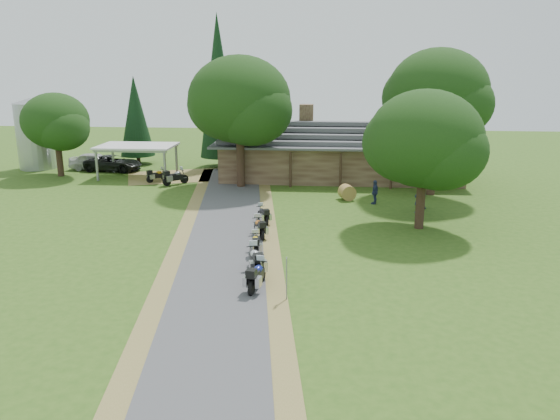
# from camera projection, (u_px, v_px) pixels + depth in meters

# --- Properties ---
(ground) EXTENTS (120.00, 120.00, 0.00)m
(ground) POSITION_uv_depth(u_px,v_px,m) (219.00, 277.00, 25.52)
(ground) COLOR #315517
(ground) RESTS_ON ground
(driveway) EXTENTS (51.95, 51.95, 0.00)m
(driveway) POSITION_uv_depth(u_px,v_px,m) (224.00, 249.00, 29.41)
(driveway) COLOR #424244
(driveway) RESTS_ON ground
(lodge) EXTENTS (21.40, 9.40, 4.90)m
(lodge) POSITION_uv_depth(u_px,v_px,m) (340.00, 149.00, 47.46)
(lodge) COLOR #513929
(lodge) RESTS_ON ground
(silo) EXTENTS (3.48, 3.48, 6.61)m
(silo) POSITION_uv_depth(u_px,v_px,m) (35.00, 134.00, 51.04)
(silo) COLOR gray
(silo) RESTS_ON ground
(carport) EXTENTS (6.57, 4.42, 2.83)m
(carport) POSITION_uv_depth(u_px,v_px,m) (138.00, 161.00, 47.60)
(carport) COLOR silver
(carport) RESTS_ON ground
(car_white_sedan) EXTENTS (2.65, 6.09, 2.02)m
(car_white_sedan) POSITION_uv_depth(u_px,v_px,m) (95.00, 159.00, 50.95)
(car_white_sedan) COLOR silver
(car_white_sedan) RESTS_ON ground
(car_dark_suv) EXTENTS (2.99, 5.92, 2.18)m
(car_dark_suv) POSITION_uv_depth(u_px,v_px,m) (113.00, 159.00, 50.44)
(car_dark_suv) COLOR black
(car_dark_suv) RESTS_ON ground
(motorcycle_row_a) EXTENTS (0.97, 2.03, 1.34)m
(motorcycle_row_a) POSITION_uv_depth(u_px,v_px,m) (257.00, 274.00, 24.07)
(motorcycle_row_a) COLOR navy
(motorcycle_row_a) RESTS_ON ground
(motorcycle_row_b) EXTENTS (1.28, 2.20, 1.43)m
(motorcycle_row_b) POSITION_uv_depth(u_px,v_px,m) (256.00, 259.00, 25.78)
(motorcycle_row_b) COLOR #B2B4BA
(motorcycle_row_b) RESTS_ON ground
(motorcycle_row_c) EXTENTS (0.84, 1.77, 1.17)m
(motorcycle_row_c) POSITION_uv_depth(u_px,v_px,m) (255.00, 243.00, 28.52)
(motorcycle_row_c) COLOR yellow
(motorcycle_row_c) RESTS_ON ground
(motorcycle_row_d) EXTENTS (1.19, 1.88, 1.22)m
(motorcycle_row_d) POSITION_uv_depth(u_px,v_px,m) (259.00, 226.00, 31.31)
(motorcycle_row_d) COLOR #C26823
(motorcycle_row_d) RESTS_ON ground
(motorcycle_row_e) EXTENTS (1.21, 1.78, 1.17)m
(motorcycle_row_e) POSITION_uv_depth(u_px,v_px,m) (263.00, 214.00, 34.07)
(motorcycle_row_e) COLOR black
(motorcycle_row_e) RESTS_ON ground
(motorcycle_carport_a) EXTENTS (1.62, 1.68, 1.20)m
(motorcycle_carport_a) POSITION_uv_depth(u_px,v_px,m) (157.00, 175.00, 45.91)
(motorcycle_carport_a) COLOR gold
(motorcycle_carport_a) RESTS_ON ground
(motorcycle_carport_b) EXTENTS (1.94, 1.95, 1.42)m
(motorcycle_carport_b) POSITION_uv_depth(u_px,v_px,m) (175.00, 176.00, 44.75)
(motorcycle_carport_b) COLOR slate
(motorcycle_carport_b) RESTS_ON ground
(person_a) EXTENTS (0.74, 0.71, 2.11)m
(person_a) POSITION_uv_depth(u_px,v_px,m) (418.00, 197.00, 36.28)
(person_a) COLOR navy
(person_a) RESTS_ON ground
(person_b) EXTENTS (0.59, 0.46, 1.93)m
(person_b) POSITION_uv_depth(u_px,v_px,m) (421.00, 195.00, 37.33)
(person_b) COLOR navy
(person_b) RESTS_ON ground
(person_c) EXTENTS (0.62, 0.69, 2.02)m
(person_c) POSITION_uv_depth(u_px,v_px,m) (375.00, 190.00, 38.53)
(person_c) COLOR navy
(person_c) RESTS_ON ground
(hay_bale) EXTENTS (1.36, 1.31, 1.10)m
(hay_bale) POSITION_uv_depth(u_px,v_px,m) (347.00, 192.00, 39.85)
(hay_bale) COLOR olive
(hay_bale) RESTS_ON ground
(sign_post) EXTENTS (0.34, 0.06, 1.91)m
(sign_post) POSITION_uv_depth(u_px,v_px,m) (287.00, 279.00, 22.82)
(sign_post) COLOR gray
(sign_post) RESTS_ON ground
(oak_lodge_left) EXTENTS (8.01, 8.01, 11.21)m
(oak_lodge_left) POSITION_uv_depth(u_px,v_px,m) (240.00, 117.00, 42.81)
(oak_lodge_left) COLOR black
(oak_lodge_left) RESTS_ON ground
(oak_lodge_right) EXTENTS (7.28, 7.28, 12.45)m
(oak_lodge_right) POSITION_uv_depth(u_px,v_px,m) (436.00, 112.00, 39.97)
(oak_lodge_right) COLOR black
(oak_lodge_right) RESTS_ON ground
(oak_driveway) EXTENTS (6.71, 6.71, 8.78)m
(oak_driveway) POSITION_uv_depth(u_px,v_px,m) (424.00, 157.00, 31.96)
(oak_driveway) COLOR black
(oak_driveway) RESTS_ON ground
(oak_silo) EXTENTS (5.71, 5.71, 7.83)m
(oak_silo) POSITION_uv_depth(u_px,v_px,m) (57.00, 132.00, 47.42)
(oak_silo) COLOR black
(oak_silo) RESTS_ON ground
(cedar_near) EXTENTS (3.78, 3.78, 14.22)m
(cedar_near) POSITION_uv_depth(u_px,v_px,m) (219.00, 92.00, 50.96)
(cedar_near) COLOR black
(cedar_near) RESTS_ON ground
(cedar_far) EXTENTS (3.31, 3.31, 8.56)m
(cedar_far) POSITION_uv_depth(u_px,v_px,m) (136.00, 121.00, 53.06)
(cedar_far) COLOR black
(cedar_far) RESTS_ON ground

